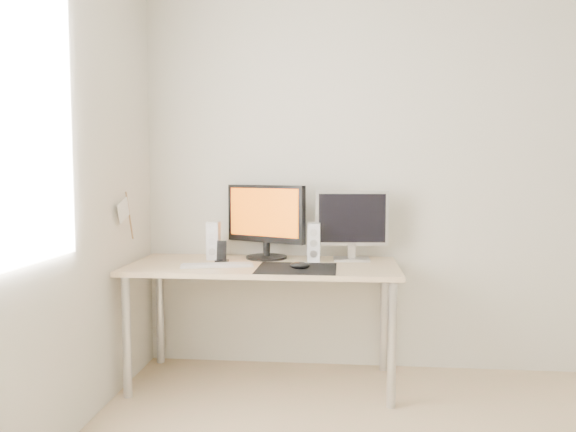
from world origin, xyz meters
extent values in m
plane|color=silver|center=(0.00, 1.75, 1.25)|extent=(3.50, 0.00, 3.50)
cube|color=black|center=(-0.72, 1.24, 0.73)|extent=(0.45, 0.40, 0.00)
ellipsoid|color=black|center=(-0.70, 1.21, 0.75)|extent=(0.11, 0.07, 0.04)
cube|color=#D1B587|center=(-0.93, 1.38, 0.71)|extent=(1.60, 0.70, 0.03)
cylinder|color=silver|center=(-1.67, 1.09, 0.35)|extent=(0.05, 0.05, 0.70)
cylinder|color=silver|center=(-0.19, 1.09, 0.35)|extent=(0.05, 0.05, 0.70)
cylinder|color=silver|center=(-1.67, 1.67, 0.35)|extent=(0.05, 0.05, 0.70)
cylinder|color=silver|center=(-0.19, 1.67, 0.35)|extent=(0.05, 0.05, 0.70)
cylinder|color=black|center=(-0.94, 1.59, 0.74)|extent=(0.35, 0.35, 0.02)
cylinder|color=black|center=(-0.94, 1.59, 0.81)|extent=(0.06, 0.06, 0.12)
cube|color=black|center=(-0.94, 1.58, 1.02)|extent=(0.52, 0.27, 0.36)
cube|color=orange|center=(-0.95, 1.56, 1.03)|extent=(0.45, 0.22, 0.30)
cube|color=silver|center=(-0.40, 1.57, 0.74)|extent=(0.23, 0.17, 0.01)
cube|color=#B2B2B5|center=(-0.40, 1.57, 0.80)|extent=(0.05, 0.04, 0.10)
cube|color=#B7B7BA|center=(-0.40, 1.57, 0.99)|extent=(0.45, 0.07, 0.34)
cube|color=black|center=(-0.40, 1.54, 0.99)|extent=(0.41, 0.03, 0.30)
cube|color=white|center=(-1.26, 1.52, 0.85)|extent=(0.08, 0.09, 0.24)
cylinder|color=#ABABAE|center=(-1.26, 1.48, 0.78)|extent=(0.05, 0.01, 0.05)
cylinder|color=silver|center=(-1.26, 1.48, 0.85)|extent=(0.05, 0.01, 0.05)
cylinder|color=#BABABD|center=(-1.26, 1.48, 0.91)|extent=(0.05, 0.01, 0.05)
cube|color=white|center=(-0.63, 1.50, 0.85)|extent=(0.08, 0.09, 0.24)
cylinder|color=#BBBBBD|center=(-0.63, 1.45, 0.78)|extent=(0.05, 0.01, 0.05)
cylinder|color=silver|center=(-0.63, 1.45, 0.85)|extent=(0.05, 0.01, 0.05)
cylinder|color=silver|center=(-0.63, 1.45, 0.91)|extent=(0.05, 0.01, 0.05)
cube|color=silver|center=(-1.19, 1.27, 0.73)|extent=(0.44, 0.22, 0.01)
cube|color=silver|center=(-1.19, 1.27, 0.74)|extent=(0.41, 0.20, 0.01)
cube|color=black|center=(-1.19, 1.41, 0.74)|extent=(0.07, 0.06, 0.02)
cube|color=black|center=(-1.19, 1.41, 0.80)|extent=(0.06, 0.03, 0.12)
cylinder|color=#A57F54|center=(-1.72, 1.30, 1.02)|extent=(0.01, 0.10, 0.29)
cube|color=white|center=(-1.72, 1.21, 1.06)|extent=(0.00, 0.19, 0.15)
camera|label=1|loc=(-0.46, -1.91, 1.29)|focal=35.00mm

